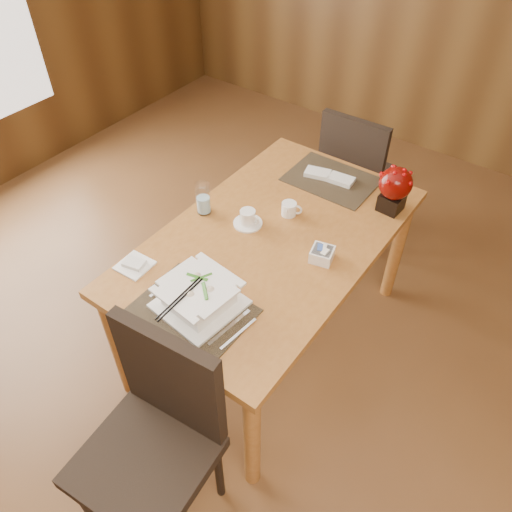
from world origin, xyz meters
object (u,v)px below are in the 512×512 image
Objects in this scene: near_chair at (156,430)px; water_glass at (203,198)px; soup_setting at (199,296)px; far_chair at (356,171)px; coffee_cup at (248,218)px; dining_table at (271,252)px; sugar_caddy at (322,254)px; creamer_jug at (289,209)px; berry_decor at (395,187)px; bread_plate at (135,265)px.

water_glass is at bearing 114.23° from near_chair.
soup_setting is at bearing -51.50° from water_glass.
far_chair reaches higher than soup_setting.
dining_table is at bearing -2.11° from coffee_cup.
water_glass is 1.71× the size of sugar_caddy.
coffee_cup reaches higher than creamer_jug.
water_glass is 0.17× the size of near_chair.
berry_decor reaches higher than coffee_cup.
far_chair reaches higher than dining_table.
coffee_cup is (-0.14, 0.01, 0.13)m from dining_table.
soup_setting is 3.55× the size of creamer_jug.
sugar_caddy is at bearing -100.44° from berry_decor.
near_chair reaches higher than creamer_jug.
sugar_caddy is (0.26, 0.00, 0.13)m from dining_table.
water_glass reaches higher than soup_setting.
berry_decor is at bearing 19.83° from creamer_jug.
sugar_caddy is 1.10m from far_chair.
water_glass is 0.47m from bread_plate.
water_glass is 0.69× the size of berry_decor.
water_glass reaches higher than dining_table.
dining_table is 10.84× the size of coffee_cup.
coffee_cup is 0.15× the size of far_chair.
far_chair reaches higher than water_glass.
far_chair is at bearing 93.69° from dining_table.
creamer_jug is at bearing 97.91° from dining_table.
bread_plate is (-0.63, -0.51, -0.02)m from sugar_caddy.
berry_decor reaches higher than sugar_caddy.
soup_setting is at bearing 91.51° from far_chair.
water_glass is (-0.37, -0.05, 0.18)m from dining_table.
far_chair is at bearing 128.89° from berry_decor.
near_chair is (0.28, -0.95, -0.23)m from coffee_cup.
near_chair is (0.51, -0.90, -0.28)m from water_glass.
sugar_caddy is 0.40× the size of berry_decor.
soup_setting is 2.43× the size of bread_plate.
bread_plate is at bearing 77.63° from far_chair.
dining_table is 11.04× the size of bread_plate.
soup_setting is at bearing 102.22° from near_chair.
dining_table is 1.63× the size of far_chair.
coffee_cup is 1.05m from far_chair.
near_chair reaches higher than far_chair.
water_glass is at bearing -167.35° from creamer_jug.
near_chair is 1.07× the size of far_chair.
sugar_caddy is (0.63, 0.05, -0.05)m from water_glass.
far_chair is (0.30, 1.07, -0.31)m from water_glass.
far_chair is (0.08, 1.02, -0.27)m from coffee_cup.
creamer_jug is at bearing 63.36° from bread_plate.
bread_plate is 1.58m from far_chair.
water_glass is (-0.23, -0.05, 0.05)m from coffee_cup.
berry_decor is at bearing 37.15° from water_glass.
water_glass is 0.63m from sugar_caddy.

